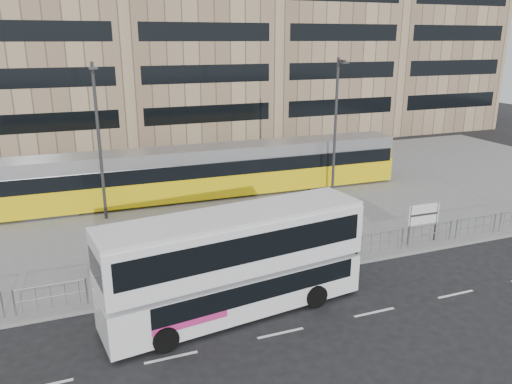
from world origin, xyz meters
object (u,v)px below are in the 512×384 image
object	(u,v)px
tram	(198,172)
station_sign	(423,216)
traffic_light_west	(100,252)
lamp_post_west	(99,137)
lamp_post_east	(336,122)
pedestrian	(98,251)
ad_panel	(349,240)
double_decker_bus	(235,260)

from	to	relation	value
tram	station_sign	xyz separation A→B (m)	(8.73, -11.73, -0.24)
traffic_light_west	lamp_post_west	distance (m)	10.02
traffic_light_west	lamp_post_east	size ratio (longest dim) A/B	0.35
pedestrian	traffic_light_west	xyz separation A→B (m)	(-0.01, -2.67, 1.03)
tram	lamp_post_west	bearing A→B (deg)	-159.29
tram	lamp_post_east	xyz separation A→B (m)	(8.80, -2.43, 3.18)
traffic_light_west	lamp_post_west	world-z (taller)	lamp_post_west
tram	station_sign	size ratio (longest dim) A/B	13.67
ad_panel	lamp_post_east	xyz separation A→B (m)	(4.66, 9.70, 3.88)
station_sign	traffic_light_west	bearing A→B (deg)	-178.59
lamp_post_west	station_sign	bearing A→B (deg)	-32.71
ad_panel	pedestrian	distance (m)	11.58
tram	lamp_post_east	world-z (taller)	lamp_post_east
traffic_light_west	lamp_post_east	xyz separation A→B (m)	(15.85, 9.33, 2.88)
double_decker_bus	lamp_post_west	distance (m)	13.19
station_sign	ad_panel	size ratio (longest dim) A/B	1.25
double_decker_bus	ad_panel	distance (m)	6.99
ad_panel	traffic_light_west	world-z (taller)	traffic_light_west
station_sign	traffic_light_west	xyz separation A→B (m)	(-15.78, -0.03, 0.54)
ad_panel	lamp_post_west	distance (m)	14.78
station_sign	ad_panel	distance (m)	4.63
lamp_post_west	lamp_post_east	distance (m)	14.92
tram	ad_panel	world-z (taller)	tram
pedestrian	traffic_light_west	bearing A→B (deg)	-173.41
double_decker_bus	ad_panel	bearing A→B (deg)	12.95
lamp_post_east	pedestrian	bearing A→B (deg)	-157.19
traffic_light_west	tram	bearing A→B (deg)	58.48
station_sign	lamp_post_west	size ratio (longest dim) A/B	0.23
station_sign	ad_panel	bearing A→B (deg)	-173.70
double_decker_bus	lamp_post_east	bearing A→B (deg)	39.99
station_sign	lamp_post_east	bearing A→B (deg)	90.84
double_decker_bus	lamp_post_east	distance (m)	16.68
tram	ad_panel	distance (m)	12.84
station_sign	lamp_post_west	distance (m)	17.96
pedestrian	lamp_post_west	xyz separation A→B (m)	(0.93, 6.89, 3.89)
double_decker_bus	pedestrian	bearing A→B (deg)	123.47
station_sign	pedestrian	world-z (taller)	station_sign
double_decker_bus	traffic_light_west	bearing A→B (deg)	142.20
double_decker_bus	pedestrian	world-z (taller)	double_decker_bus
ad_panel	traffic_light_west	bearing A→B (deg)	-172.69
pedestrian	lamp_post_west	distance (m)	7.97
tram	ad_panel	xyz separation A→B (m)	(4.14, -12.13, -0.70)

